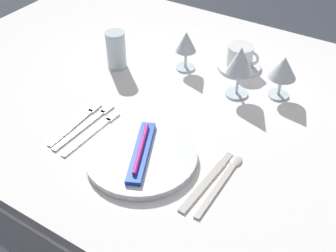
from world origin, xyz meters
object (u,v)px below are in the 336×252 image
at_px(fork_salad, 78,122).
at_px(spoon_soup, 225,178).
at_px(fork_outer, 94,131).
at_px(wine_glass_left, 283,69).
at_px(dinner_plate, 142,156).
at_px(coffee_cup_left, 240,56).
at_px(fork_inner, 87,124).
at_px(wine_glass_centre, 240,62).
at_px(dinner_knife, 206,182).
at_px(wine_glass_right, 186,44).
at_px(toothbrush_package, 141,151).
at_px(drink_tumbler, 116,52).

xyz_separation_m(fork_salad, spoon_soup, (0.42, 0.02, 0.00)).
bearing_deg(spoon_soup, fork_salad, -176.69).
height_order(fork_outer, wine_glass_left, wine_glass_left).
xyz_separation_m(dinner_plate, fork_salad, (-0.23, 0.02, -0.01)).
bearing_deg(fork_outer, coffee_cup_left, 69.18).
xyz_separation_m(fork_inner, wine_glass_centre, (0.28, 0.34, 0.11)).
xyz_separation_m(dinner_plate, wine_glass_left, (0.18, 0.43, 0.08)).
height_order(spoon_soup, wine_glass_centre, wine_glass_centre).
bearing_deg(dinner_knife, wine_glass_right, 125.81).
relative_size(dinner_plate, wine_glass_left, 2.12).
bearing_deg(dinner_plate, toothbrush_package, 180.00).
height_order(fork_salad, drink_tumbler, drink_tumbler).
bearing_deg(drink_tumbler, spoon_soup, -27.05).
bearing_deg(wine_glass_left, fork_outer, -130.30).
bearing_deg(fork_outer, dinner_plate, -6.10).
height_order(dinner_knife, spoon_soup, spoon_soup).
bearing_deg(fork_outer, spoon_soup, 4.97).
distance_m(wine_glass_right, drink_tumbler, 0.22).
distance_m(fork_outer, wine_glass_left, 0.55).
bearing_deg(drink_tumbler, fork_inner, -68.39).
bearing_deg(wine_glass_left, fork_inner, -133.75).
xyz_separation_m(spoon_soup, wine_glass_left, (-0.01, 0.38, 0.09)).
bearing_deg(coffee_cup_left, drink_tumbler, -148.72).
xyz_separation_m(wine_glass_centre, drink_tumbler, (-0.39, -0.06, -0.06)).
xyz_separation_m(fork_outer, fork_salad, (-0.06, 0.01, 0.00)).
relative_size(toothbrush_package, fork_outer, 0.99).
height_order(dinner_plate, coffee_cup_left, coffee_cup_left).
distance_m(toothbrush_package, coffee_cup_left, 0.51).
bearing_deg(coffee_cup_left, wine_glass_right, -146.44).
relative_size(wine_glass_left, wine_glass_right, 1.02).
xyz_separation_m(fork_outer, coffee_cup_left, (0.19, 0.49, 0.04)).
bearing_deg(wine_glass_right, fork_salad, -105.21).
height_order(toothbrush_package, wine_glass_left, wine_glass_left).
xyz_separation_m(fork_inner, drink_tumbler, (-0.11, 0.28, 0.05)).
height_order(dinner_knife, wine_glass_left, wine_glass_left).
relative_size(fork_inner, wine_glass_right, 1.77).
bearing_deg(coffee_cup_left, spoon_soup, -69.16).
height_order(wine_glass_left, wine_glass_right, wine_glass_left).
distance_m(fork_salad, dinner_knife, 0.40).
relative_size(toothbrush_package, dinner_knife, 0.93).
bearing_deg(coffee_cup_left, fork_outer, -110.82).
xyz_separation_m(fork_inner, dinner_knife, (0.37, -0.01, 0.00)).
bearing_deg(wine_glass_centre, fork_inner, -128.94).
xyz_separation_m(spoon_soup, drink_tumbler, (-0.51, 0.26, 0.05)).
xyz_separation_m(fork_salad, drink_tumbler, (-0.08, 0.28, 0.05)).
height_order(toothbrush_package, drink_tumbler, drink_tumbler).
bearing_deg(coffee_cup_left, wine_glass_centre, -68.44).
relative_size(dinner_plate, dinner_knife, 1.22).
relative_size(dinner_knife, wine_glass_right, 1.76).
height_order(dinner_plate, toothbrush_package, toothbrush_package).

